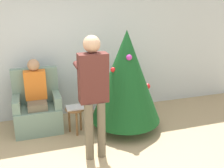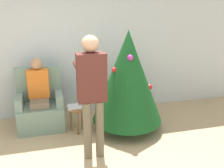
# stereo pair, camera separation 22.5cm
# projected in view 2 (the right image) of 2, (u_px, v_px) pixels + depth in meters

# --- Properties ---
(wall_back) EXTENTS (8.00, 0.06, 2.70)m
(wall_back) POSITION_uv_depth(u_px,v_px,m) (66.00, 46.00, 4.95)
(wall_back) COLOR silver
(wall_back) RESTS_ON ground_plane
(christmas_tree) EXTENTS (1.21, 1.21, 1.75)m
(christmas_tree) POSITION_uv_depth(u_px,v_px,m) (128.00, 77.00, 4.39)
(christmas_tree) COLOR brown
(christmas_tree) RESTS_ON ground_plane
(armchair) EXTENTS (0.78, 0.62, 1.07)m
(armchair) POSITION_uv_depth(u_px,v_px,m) (41.00, 108.00, 4.67)
(armchair) COLOR gray
(armchair) RESTS_ON ground_plane
(person_seated) EXTENTS (0.36, 0.46, 1.26)m
(person_seated) POSITION_uv_depth(u_px,v_px,m) (39.00, 91.00, 4.53)
(person_seated) COLOR #6B604C
(person_seated) RESTS_ON ground_plane
(person_standing) EXTENTS (0.42, 0.57, 1.77)m
(person_standing) POSITION_uv_depth(u_px,v_px,m) (92.00, 87.00, 3.59)
(person_standing) COLOR #6B604C
(person_standing) RESTS_ON ground_plane
(side_stool) EXTENTS (0.33, 0.33, 0.46)m
(side_stool) POSITION_uv_depth(u_px,v_px,m) (77.00, 112.00, 4.48)
(side_stool) COLOR brown
(side_stool) RESTS_ON ground_plane
(laptop) EXTENTS (0.30, 0.24, 0.02)m
(laptop) POSITION_uv_depth(u_px,v_px,m) (76.00, 106.00, 4.45)
(laptop) COLOR silver
(laptop) RESTS_ON side_stool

